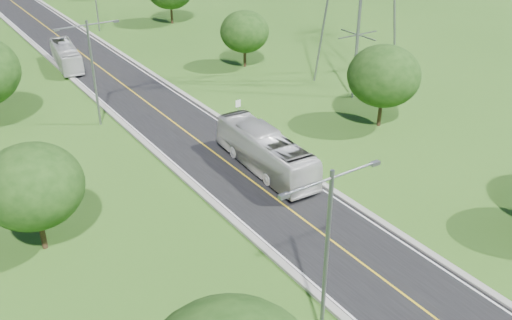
# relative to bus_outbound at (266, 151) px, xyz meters

# --- Properties ---
(ground) EXTENTS (260.00, 260.00, 0.00)m
(ground) POSITION_rel_bus_outbound_xyz_m (-1.97, 31.27, -1.71)
(ground) COLOR #2B5417
(ground) RESTS_ON ground
(road) EXTENTS (8.00, 150.00, 0.06)m
(road) POSITION_rel_bus_outbound_xyz_m (-1.97, 37.27, -1.68)
(road) COLOR black
(road) RESTS_ON ground
(curb_left) EXTENTS (0.50, 150.00, 0.22)m
(curb_left) POSITION_rel_bus_outbound_xyz_m (-6.22, 37.27, -1.60)
(curb_left) COLOR gray
(curb_left) RESTS_ON ground
(curb_right) EXTENTS (0.50, 150.00, 0.22)m
(curb_right) POSITION_rel_bus_outbound_xyz_m (2.28, 37.27, -1.60)
(curb_right) COLOR gray
(curb_right) RESTS_ON ground
(speed_limit_sign) EXTENTS (0.55, 0.09, 2.40)m
(speed_limit_sign) POSITION_rel_bus_outbound_xyz_m (3.23, 9.26, -0.11)
(speed_limit_sign) COLOR slate
(speed_limit_sign) RESTS_ON ground
(streetlight_near_left) EXTENTS (5.90, 0.25, 10.00)m
(streetlight_near_left) POSITION_rel_bus_outbound_xyz_m (-7.97, -16.73, 4.24)
(streetlight_near_left) COLOR slate
(streetlight_near_left) RESTS_ON ground
(streetlight_mid_left) EXTENTS (5.90, 0.25, 10.00)m
(streetlight_mid_left) POSITION_rel_bus_outbound_xyz_m (-7.97, 16.27, 4.24)
(streetlight_mid_left) COLOR slate
(streetlight_mid_left) RESTS_ON ground
(tree_lb) EXTENTS (6.30, 6.30, 7.33)m
(tree_lb) POSITION_rel_bus_outbound_xyz_m (-17.97, -0.73, 2.94)
(tree_lb) COLOR black
(tree_lb) RESTS_ON ground
(tree_rb) EXTENTS (6.72, 6.72, 7.82)m
(tree_rb) POSITION_rel_bus_outbound_xyz_m (14.03, 1.27, 3.25)
(tree_rb) COLOR black
(tree_rb) RESTS_ON ground
(tree_rc) EXTENTS (5.88, 5.88, 6.84)m
(tree_rc) POSITION_rel_bus_outbound_xyz_m (13.03, 23.27, 2.63)
(tree_rc) COLOR black
(tree_rc) RESTS_ON ground
(bus_outbound) EXTENTS (3.39, 11.96, 3.29)m
(bus_outbound) POSITION_rel_bus_outbound_xyz_m (0.00, 0.00, 0.00)
(bus_outbound) COLOR silver
(bus_outbound) RESTS_ON road
(bus_inbound) EXTENTS (3.68, 10.14, 2.76)m
(bus_inbound) POSITION_rel_bus_outbound_xyz_m (-5.17, 35.15, -0.27)
(bus_inbound) COLOR silver
(bus_inbound) RESTS_ON road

